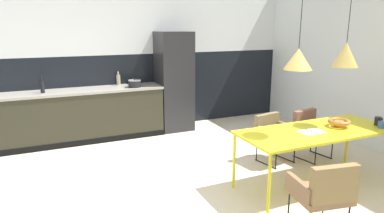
{
  "coord_description": "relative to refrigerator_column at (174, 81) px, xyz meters",
  "views": [
    {
      "loc": [
        -1.63,
        -3.05,
        2.0
      ],
      "look_at": [
        0.18,
        1.04,
        0.92
      ],
      "focal_mm": 31.66,
      "sensor_mm": 36.0,
      "label": 1
    }
  ],
  "objects": [
    {
      "name": "back_wall_panel_upper",
      "position": [
        -0.67,
        0.36,
        1.25
      ],
      "size": [
        6.63,
        0.12,
        1.47
      ],
      "primitive_type": "cube",
      "color": "silver",
      "rests_on": "back_wall_splashback_dark"
    },
    {
      "name": "bottle_oil_tall",
      "position": [
        -2.33,
        -0.05,
        0.08
      ],
      "size": [
        0.07,
        0.07,
        0.29
      ],
      "color": "black",
      "rests_on": "kitchen_counter"
    },
    {
      "name": "pendant_lamp_over_table_far",
      "position": [
        1.12,
        -2.98,
        0.7
      ],
      "size": [
        0.31,
        0.31,
        1.38
      ],
      "color": "black"
    },
    {
      "name": "mug_glass_clear",
      "position": [
        1.59,
        -3.19,
        -0.14
      ],
      "size": [
        0.13,
        0.08,
        0.11
      ],
      "color": "black",
      "rests_on": "dining_table"
    },
    {
      "name": "pendant_lamp_over_table_near",
      "position": [
        0.33,
        -3.06,
        0.69
      ],
      "size": [
        0.32,
        0.32,
        1.37
      ],
      "color": "black"
    },
    {
      "name": "fruit_bowl",
      "position": [
        1.07,
        -3.04,
        -0.14
      ],
      "size": [
        0.28,
        0.28,
        0.09
      ],
      "color": "#B2662D",
      "rests_on": "dining_table"
    },
    {
      "name": "dining_table",
      "position": [
        0.72,
        -3.03,
        -0.24
      ],
      "size": [
        1.99,
        0.79,
        0.75
      ],
      "color": "yellow",
      "rests_on": "ground"
    },
    {
      "name": "ground_plane",
      "position": [
        -0.67,
        -3.0,
        -0.94
      ],
      "size": [
        8.88,
        8.88,
        0.0
      ],
      "primitive_type": "plane",
      "color": "beige"
    },
    {
      "name": "armchair_by_stool",
      "position": [
        -0.0,
        -3.92,
        -0.43
      ],
      "size": [
        0.56,
        0.55,
        0.8
      ],
      "rotation": [
        0.0,
        0.0,
        -0.18
      ],
      "color": "brown",
      "rests_on": "ground"
    },
    {
      "name": "cooking_pot",
      "position": [
        -0.81,
        -0.12,
        0.03
      ],
      "size": [
        0.23,
        0.23,
        0.15
      ],
      "color": "black",
      "rests_on": "kitchen_counter"
    },
    {
      "name": "back_wall_splashback_dark",
      "position": [
        -0.67,
        0.36,
        -0.21
      ],
      "size": [
        6.63,
        0.12,
        1.47
      ],
      "primitive_type": "cube",
      "color": "black",
      "rests_on": "ground"
    },
    {
      "name": "armchair_facing_counter",
      "position": [
        0.76,
        -2.13,
        -0.48
      ],
      "size": [
        0.56,
        0.55,
        0.7
      ],
      "rotation": [
        0.0,
        0.0,
        3.33
      ],
      "color": "brown",
      "rests_on": "ground"
    },
    {
      "name": "kitchen_counter",
      "position": [
        -2.08,
        -0.0,
        -0.49
      ],
      "size": [
        3.53,
        0.63,
        0.91
      ],
      "color": "#2D2B1E",
      "rests_on": "ground"
    },
    {
      "name": "mug_dark_espresso",
      "position": [
        1.52,
        -3.3,
        -0.16
      ],
      "size": [
        0.12,
        0.08,
        0.08
      ],
      "color": "#335B93",
      "rests_on": "dining_table"
    },
    {
      "name": "open_book",
      "position": [
        0.58,
        -3.08,
        -0.19
      ],
      "size": [
        0.3,
        0.21,
        0.02
      ],
      "color": "white",
      "rests_on": "dining_table"
    },
    {
      "name": "bottle_wine_green",
      "position": [
        -1.03,
        0.21,
        0.07
      ],
      "size": [
        0.07,
        0.07,
        0.25
      ],
      "color": "tan",
      "rests_on": "kitchen_counter"
    },
    {
      "name": "armchair_near_window",
      "position": [
        1.39,
        -2.24,
        -0.47
      ],
      "size": [
        0.55,
        0.54,
        0.72
      ],
      "rotation": [
        0.0,
        0.0,
        3.32
      ],
      "color": "brown",
      "rests_on": "ground"
    },
    {
      "name": "refrigerator_column",
      "position": [
        0.0,
        0.0,
        0.0
      ],
      "size": [
        0.62,
        0.6,
        1.89
      ],
      "primitive_type": "cube",
      "color": "#232326",
      "rests_on": "ground"
    }
  ]
}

